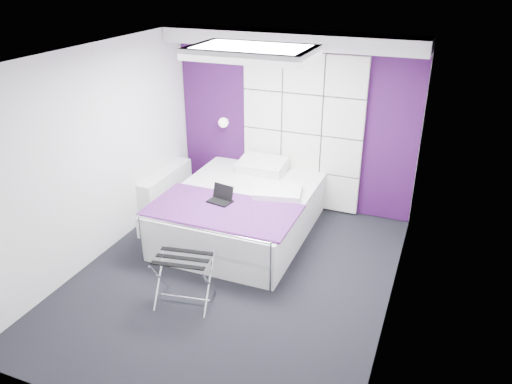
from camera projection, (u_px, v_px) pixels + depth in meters
The scene contains 15 objects.
floor at pixel (234, 276), 5.99m from camera, with size 4.40×4.40×0.00m, color black.
ceiling at pixel (229, 56), 4.89m from camera, with size 4.40×4.40×0.00m, color white.
wall_back at pixel (293, 122), 7.29m from camera, with size 3.60×3.60×0.00m, color white.
wall_left at pixel (96, 155), 6.04m from camera, with size 4.40×4.40×0.00m, color white.
wall_right at pixel (401, 204), 4.83m from camera, with size 4.40×4.40×0.00m, color white.
accent_wall at pixel (293, 122), 7.28m from camera, with size 3.58×0.02×2.58m, color #3A1046.
soffit at pixel (291, 39), 6.57m from camera, with size 3.58×0.50×0.20m, color white.
headboard at pixel (302, 133), 7.24m from camera, with size 1.80×0.08×2.30m, color white, non-canonical shape.
skylight at pixel (252, 51), 5.41m from camera, with size 1.36×0.86×0.12m, color white, non-canonical shape.
wall_lamp at pixel (224, 122), 7.56m from camera, with size 0.15×0.15×0.15m, color white.
radiator at pixel (166, 190), 7.52m from camera, with size 0.22×1.20×0.60m, color white.
bed at pixel (241, 211), 6.82m from camera, with size 1.86×2.26×0.78m.
nightstand at pixel (227, 164), 7.79m from camera, with size 0.46×0.36×0.05m, color white.
luggage_rack at pixel (184, 280), 5.42m from camera, with size 0.59×0.43×0.58m.
laptop at pixel (221, 197), 6.39m from camera, with size 0.29×0.21×0.21m.
Camera 1 is at (2.10, -4.54, 3.46)m, focal length 35.00 mm.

